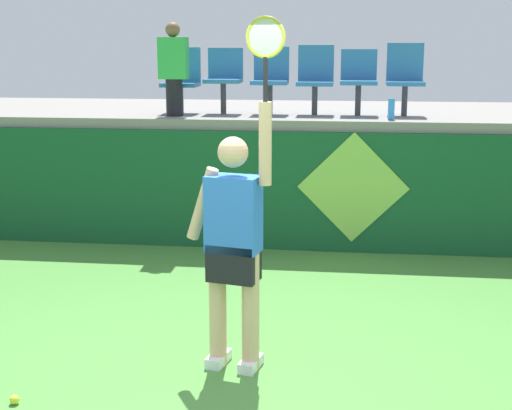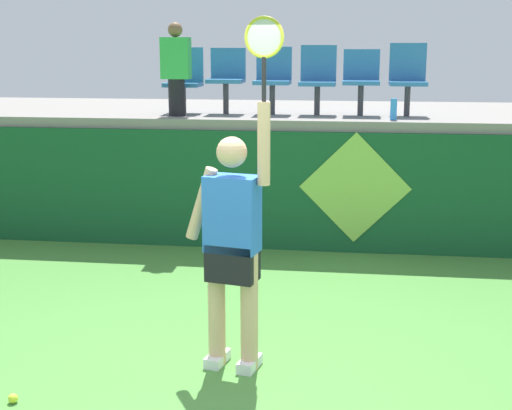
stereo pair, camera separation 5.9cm
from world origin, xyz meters
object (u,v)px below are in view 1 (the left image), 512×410
stadium_chair_0 (182,78)px  stadium_chair_1 (224,76)px  stadium_chair_4 (359,78)px  tennis_ball (14,400)px  stadium_chair_5 (405,76)px  spectator_0 (174,68)px  water_bottle (391,109)px  stadium_chair_2 (270,76)px  stadium_chair_3 (315,77)px  tennis_player (234,240)px

stadium_chair_0 → stadium_chair_1: stadium_chair_0 is taller
stadium_chair_1 → stadium_chair_4: (1.66, -0.00, -0.01)m
tennis_ball → stadium_chair_0: (0.10, 4.82, 1.92)m
tennis_ball → stadium_chair_5: 5.93m
spectator_0 → stadium_chair_0: bearing=90.0°
tennis_ball → stadium_chair_4: bearing=64.5°
tennis_ball → stadium_chair_1: 5.23m
stadium_chair_0 → stadium_chair_5: bearing=0.0°
water_bottle → spectator_0: (-2.57, 0.14, 0.45)m
stadium_chair_2 → stadium_chair_3: bearing=0.4°
tennis_ball → stadium_chair_5: size_ratio=0.08×
stadium_chair_1 → tennis_ball: bearing=-97.6°
stadium_chair_3 → spectator_0: spectator_0 is taller
stadium_chair_0 → stadium_chair_4: stadium_chair_0 is taller
tennis_player → stadium_chair_3: 4.19m
stadium_chair_2 → tennis_player: bearing=-87.6°
stadium_chair_0 → spectator_0: bearing=-90.0°
tennis_player → stadium_chair_5: bearing=70.1°
stadium_chair_0 → stadium_chair_1: bearing=-0.8°
tennis_player → stadium_chair_5: 4.43m
stadium_chair_0 → stadium_chair_3: stadium_chair_3 is taller
tennis_ball → stadium_chair_5: bearing=59.4°
water_bottle → stadium_chair_4: bearing=124.5°
stadium_chair_1 → stadium_chair_5: size_ratio=0.93×
stadium_chair_0 → spectator_0: (0.00, -0.42, 0.13)m
stadium_chair_2 → stadium_chair_4: size_ratio=1.04×
water_bottle → stadium_chair_0: 2.65m
tennis_player → stadium_chair_0: bearing=107.6°
stadium_chair_0 → spectator_0: size_ratio=0.73×
stadium_chair_0 → stadium_chair_3: (1.67, -0.00, 0.02)m
tennis_ball → stadium_chair_5: (2.85, 4.82, 1.95)m
stadium_chair_2 → stadium_chair_5: 1.63m
stadium_chair_1 → stadium_chair_2: size_ratio=0.98×
stadium_chair_3 → spectator_0: 1.73m
water_bottle → stadium_chair_3: (-0.90, 0.55, 0.34)m
tennis_player → stadium_chair_2: (-0.17, 4.05, 0.99)m
stadium_chair_1 → stadium_chair_4: bearing=-0.0°
tennis_player → stadium_chair_2: bearing=92.4°
tennis_player → tennis_ball: (-1.39, -0.77, -0.95)m
water_bottle → stadium_chair_1: 2.13m
stadium_chair_3 → spectator_0: (-1.67, -0.42, 0.11)m
water_bottle → stadium_chair_0: (-2.57, 0.55, 0.32)m
tennis_player → stadium_chair_1: size_ratio=3.18×
stadium_chair_0 → stadium_chair_4: bearing=-0.2°
stadium_chair_5 → spectator_0: bearing=-171.4°
water_bottle → stadium_chair_0: stadium_chair_0 is taller
stadium_chair_0 → stadium_chair_3: 1.67m
stadium_chair_3 → spectator_0: bearing=-166.1°
tennis_ball → stadium_chair_1: size_ratio=0.08×
spectator_0 → stadium_chair_1: bearing=37.0°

